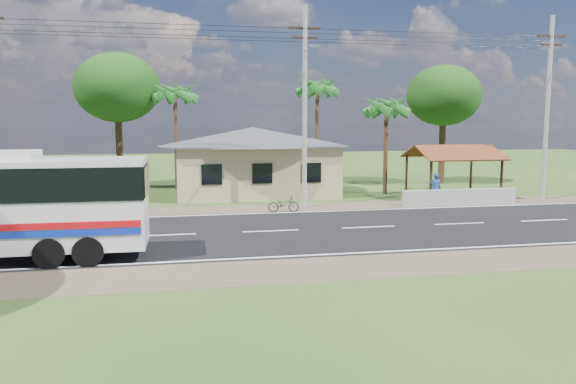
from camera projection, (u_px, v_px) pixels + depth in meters
name	position (u px, v px, depth m)	size (l,w,h in m)	color
ground	(271.00, 231.00, 24.65)	(120.00, 120.00, 0.00)	#274318
road	(271.00, 231.00, 24.65)	(120.00, 16.00, 0.03)	black
house	(253.00, 154.00, 37.15)	(12.40, 10.00, 5.00)	#C3B482
waiting_shed	(453.00, 154.00, 35.09)	(5.20, 4.48, 3.35)	#321C12
concrete_barrier	(460.00, 197.00, 32.37)	(7.00, 0.30, 0.90)	#9E9E99
utility_poles	(299.00, 103.00, 30.74)	(32.80, 2.22, 11.00)	#9E9E99
palm_near	(387.00, 107.00, 36.46)	(2.80, 2.80, 6.70)	#47301E
palm_mid	(317.00, 88.00, 39.98)	(2.80, 2.80, 8.20)	#47301E
palm_far	(175.00, 94.00, 38.59)	(2.80, 2.80, 7.70)	#47301E
tree_behind_house	(117.00, 88.00, 39.70)	(6.00, 6.00, 9.61)	#47301E
tree_behind_shed	(444.00, 96.00, 42.46)	(5.60, 5.60, 9.02)	#47301E
motorcycle	(284.00, 204.00, 29.76)	(0.57, 1.63, 0.85)	black
person	(435.00, 189.00, 32.59)	(0.66, 0.43, 1.81)	navy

